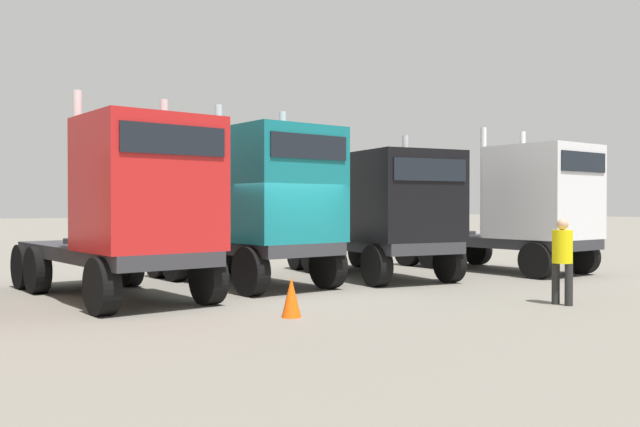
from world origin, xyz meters
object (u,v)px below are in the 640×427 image
object	(u,v)px
semi_truck_red	(133,210)
semi_truck_teal	(265,206)
semi_truck_white	(526,208)
visitor_in_hivis	(562,255)
semi_truck_black	(390,213)
traffic_cone_near	(291,297)

from	to	relation	value
semi_truck_red	semi_truck_teal	xyz separation A→B (m)	(3.47, 0.93, 0.06)
semi_truck_white	visitor_in_hivis	world-z (taller)	semi_truck_white
semi_truck_red	semi_truck_white	xyz separation A→B (m)	(11.69, 0.11, 0.02)
semi_truck_teal	semi_truck_black	size ratio (longest dim) A/B	1.00
semi_truck_black	traffic_cone_near	distance (m)	6.71
semi_truck_black	traffic_cone_near	xyz separation A→B (m)	(-5.20, -3.98, -1.43)
semi_truck_red	semi_truck_teal	distance (m)	3.59
semi_truck_black	visitor_in_hivis	bearing A→B (deg)	7.81
visitor_in_hivis	traffic_cone_near	bearing A→B (deg)	152.83
semi_truck_black	semi_truck_red	bearing A→B (deg)	-78.34
semi_truck_teal	semi_truck_white	bearing A→B (deg)	77.16
visitor_in_hivis	traffic_cone_near	size ratio (longest dim) A/B	2.39
semi_truck_red	semi_truck_black	bearing A→B (deg)	88.34
semi_truck_red	traffic_cone_near	xyz separation A→B (m)	(1.94, -3.23, -1.56)
semi_truck_red	traffic_cone_near	size ratio (longest dim) A/B	9.03
visitor_in_hivis	semi_truck_red	bearing A→B (deg)	135.63
semi_truck_red	visitor_in_hivis	bearing A→B (deg)	49.53
semi_truck_white	visitor_in_hivis	distance (m)	6.57
semi_truck_red	semi_truck_teal	size ratio (longest dim) A/B	1.04
semi_truck_black	traffic_cone_near	size ratio (longest dim) A/B	8.66
semi_truck_white	semi_truck_black	bearing A→B (deg)	-104.10
semi_truck_black	semi_truck_white	bearing A→B (deg)	87.52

